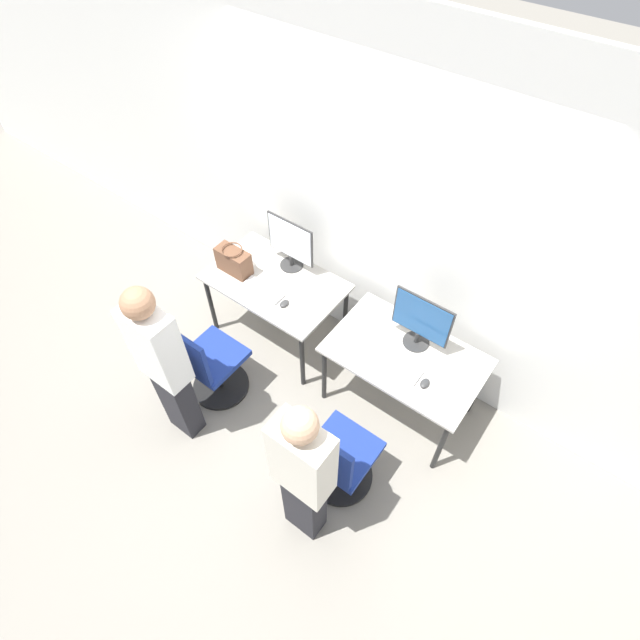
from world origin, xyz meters
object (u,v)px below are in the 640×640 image
monitor_right (421,321)px  handbag (234,261)px  office_chair_right (338,460)px  keyboard_left (263,290)px  keyboard_right (397,366)px  mouse_left (284,304)px  monitor_left (290,243)px  office_chair_left (210,366)px  person_left (163,363)px  mouse_right (425,383)px  person_right (303,474)px

monitor_right → handbag: bearing=-171.1°
office_chair_right → handbag: bearing=155.3°
keyboard_left → keyboard_right: bearing=0.3°
mouse_left → monitor_right: monitor_right is taller
office_chair_right → monitor_left: bearing=139.5°
office_chair_left → office_chair_right: 1.29m
person_left → keyboard_left: bearing=90.3°
keyboard_right → monitor_left: bearing=163.8°
monitor_right → mouse_right: bearing=-51.1°
office_chair_right → person_right: 0.59m
monitor_left → monitor_right: (1.26, -0.09, 0.00)m
office_chair_left → monitor_right: (1.29, 0.95, 0.57)m
office_chair_left → monitor_right: bearing=36.5°
monitor_right → office_chair_left: bearing=-143.5°
person_left → office_chair_right: person_left is taller
keyboard_left → handbag: handbag is taller
monitor_right → monitor_left: bearing=176.1°
person_left → person_right: person_left is taller
person_left → keyboard_right: size_ratio=4.36×
office_chair_right → mouse_right: bearing=71.2°
handbag → person_right: bearing=-34.8°
monitor_left → person_right: person_right is taller
person_left → office_chair_right: size_ratio=1.75×
keyboard_right → mouse_right: size_ratio=4.06×
monitor_right → keyboard_right: size_ratio=1.29×
office_chair_left → mouse_right: size_ratio=10.08×
person_right → monitor_left: bearing=130.9°
monitor_left → handbag: 0.50m
person_right → handbag: person_right is taller
keyboard_left → keyboard_right: same height
handbag → office_chair_left: bearing=-65.8°
handbag → mouse_right: bearing=-1.3°
monitor_left → mouse_right: monitor_left is taller
handbag → office_chair_right: bearing=-24.7°
mouse_left → office_chair_left: size_ratio=0.10×
person_left → handbag: 1.13m
keyboard_left → office_chair_right: office_chair_right is taller
keyboard_left → monitor_right: 1.32m
person_right → mouse_right: bearing=76.8°
keyboard_right → mouse_left: bearing=-178.8°
monitor_left → keyboard_left: size_ratio=1.29×
keyboard_right → mouse_right: mouse_right is taller
person_left → person_right: 1.24m
monitor_left → person_left: bearing=-89.8°
mouse_right → monitor_right: bearing=128.9°
office_chair_left → person_left: bearing=-85.0°
keyboard_right → office_chair_right: (-0.00, -0.71, -0.33)m
keyboard_right → person_right: person_right is taller
person_left → monitor_right: size_ratio=3.37×
mouse_left → office_chair_right: 1.28m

